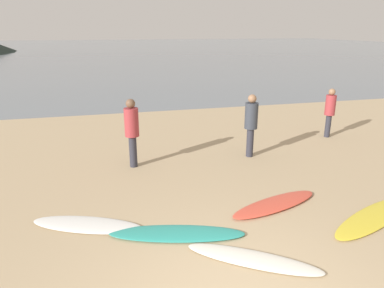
# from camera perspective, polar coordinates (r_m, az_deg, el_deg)

# --- Properties ---
(ground_plane) EXTENTS (120.00, 120.00, 0.20)m
(ground_plane) POSITION_cam_1_polar(r_m,az_deg,el_deg) (13.82, -7.88, 3.20)
(ground_plane) COLOR tan
(ground_plane) RESTS_ON ground
(ocean_water) EXTENTS (140.00, 100.00, 0.01)m
(ocean_water) POSITION_cam_1_polar(r_m,az_deg,el_deg) (64.99, -13.61, 14.60)
(ocean_water) COLOR slate
(ocean_water) RESTS_ON ground
(surfboard_0) EXTENTS (2.13, 1.33, 0.07)m
(surfboard_0) POSITION_cam_1_polar(r_m,az_deg,el_deg) (6.85, -16.41, -12.27)
(surfboard_0) COLOR white
(surfboard_0) RESTS_ON ground
(surfboard_1) EXTENTS (2.42, 1.15, 0.07)m
(surfboard_1) POSITION_cam_1_polar(r_m,az_deg,el_deg) (6.34, -2.46, -14.11)
(surfboard_1) COLOR teal
(surfboard_1) RESTS_ON ground
(surfboard_2) EXTENTS (2.00, 1.56, 0.07)m
(surfboard_2) POSITION_cam_1_polar(r_m,az_deg,el_deg) (5.82, 9.73, -17.67)
(surfboard_2) COLOR silver
(surfboard_2) RESTS_ON ground
(surfboard_3) EXTENTS (2.20, 1.17, 0.09)m
(surfboard_3) POSITION_cam_1_polar(r_m,az_deg,el_deg) (7.45, 13.15, -9.33)
(surfboard_3) COLOR #D84C38
(surfboard_3) RESTS_ON ground
(surfboard_4) EXTENTS (2.46, 1.50, 0.06)m
(surfboard_4) POSITION_cam_1_polar(r_m,az_deg,el_deg) (7.62, 26.99, -10.40)
(surfboard_4) COLOR yellow
(surfboard_4) RESTS_ON ground
(person_0) EXTENTS (0.36, 0.36, 1.77)m
(person_0) POSITION_cam_1_polar(r_m,az_deg,el_deg) (9.03, -9.61, 2.61)
(person_0) COLOR #2D2D38
(person_0) RESTS_ON ground
(person_1) EXTENTS (0.32, 0.32, 1.59)m
(person_1) POSITION_cam_1_polar(r_m,az_deg,el_deg) (12.31, 21.21, 5.27)
(person_1) COLOR #2D2D38
(person_1) RESTS_ON ground
(person_2) EXTENTS (0.35, 0.35, 1.74)m
(person_2) POSITION_cam_1_polar(r_m,az_deg,el_deg) (9.79, 9.44, 3.72)
(person_2) COLOR #2D2D38
(person_2) RESTS_ON ground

